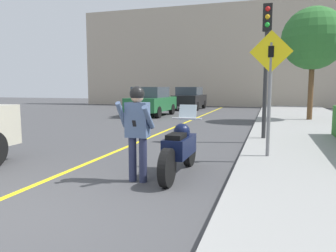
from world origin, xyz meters
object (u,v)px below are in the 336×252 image
Objects in this scene: crossing_sign at (270,82)px; parked_car_black at (190,98)px; person_biker at (137,124)px; traffic_light at (267,47)px; parked_car_green at (152,101)px; street_tree at (313,39)px; motorcycle at (180,148)px.

parked_car_black is at bearing 109.27° from crossing_sign.
person_biker is 0.43× the size of traffic_light.
traffic_light reaches higher than parked_car_green.
parked_car_black is (-5.67, 13.98, -1.99)m from traffic_light.
motorcycle is at bearing -107.41° from street_tree.
parked_car_green is at bearing 109.19° from person_biker.
street_tree reaches higher than parked_car_green.
person_biker is 13.43m from parked_car_green.
traffic_light reaches higher than motorcycle.
parked_car_black reaches higher than motorcycle.
street_tree is 1.24× the size of parked_car_black.
parked_car_green is at bearing 172.03° from street_tree.
person_biker is at bearing -131.67° from motorcycle.
crossing_sign is 0.65× the size of parked_car_black.
parked_car_black is (-4.22, 18.21, 0.34)m from motorcycle.
street_tree reaches higher than crossing_sign.
traffic_light is 0.93× the size of parked_car_green.
traffic_light is at bearing -106.44° from street_tree.
person_biker is at bearing -70.81° from parked_car_green.
traffic_light is at bearing -67.92° from parked_car_black.
street_tree is (1.81, 9.26, 2.10)m from crossing_sign.
parked_car_black is at bearing 82.78° from parked_car_green.
crossing_sign is at bearing -70.73° from parked_car_black.
street_tree is 1.24× the size of parked_car_green.
person_biker is at bearing -109.13° from street_tree.
motorcycle is at bearing -67.39° from parked_car_green.
motorcycle is 11.86m from street_tree.
street_tree is at bearing -7.97° from parked_car_green.
traffic_light is 15.22m from parked_car_black.
crossing_sign is 2.85m from traffic_light.
person_biker reaches higher than parked_car_green.
person_biker is (-0.59, -0.66, 0.52)m from motorcycle.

